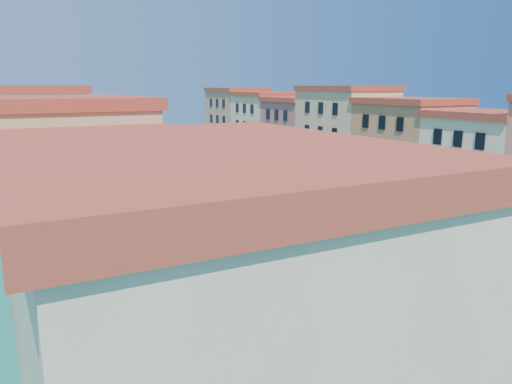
% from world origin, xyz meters
% --- Properties ---
extents(left_bank_palazzos, '(12.80, 128.40, 21.00)m').
position_xyz_m(left_bank_palazzos, '(-26.00, 64.68, 9.71)').
color(left_bank_palazzos, tan).
rests_on(left_bank_palazzos, ground).
extents(right_bank_palazzos, '(12.80, 128.40, 21.00)m').
position_xyz_m(right_bank_palazzos, '(30.00, 65.00, 9.75)').
color(right_bank_palazzos, '#A93C37').
rests_on(right_bank_palazzos, ground).
extents(quay, '(4.00, 140.00, 1.00)m').
position_xyz_m(quay, '(22.00, 65.00, 0.50)').
color(quay, '#A59885').
rests_on(quay, ground).
extents(mooring_poles_right, '(1.44, 54.24, 3.20)m').
position_xyz_m(mooring_poles_right, '(19.10, 28.80, 1.30)').
color(mooring_poles_right, '#4F341B').
rests_on(mooring_poles_right, ground).
extents(vaporetto_near, '(12.66, 21.95, 3.22)m').
position_xyz_m(vaporetto_near, '(-14.00, 24.29, 1.45)').
color(vaporetto_near, silver).
rests_on(vaporetto_near, ground).
extents(vaporetto_far, '(12.33, 22.03, 3.23)m').
position_xyz_m(vaporetto_far, '(1.34, 74.78, 1.45)').
color(vaporetto_far, silver).
rests_on(vaporetto_far, ground).
extents(gondola_fore, '(3.66, 11.52, 2.33)m').
position_xyz_m(gondola_fore, '(3.42, 34.93, 0.39)').
color(gondola_fore, black).
rests_on(gondola_fore, ground).
extents(gondola_right, '(7.34, 11.22, 2.51)m').
position_xyz_m(gondola_right, '(9.32, 24.57, 0.48)').
color(gondola_right, black).
rests_on(gondola_right, ground).
extents(gondola_far, '(3.57, 10.29, 1.48)m').
position_xyz_m(gondola_far, '(8.76, 56.32, 0.30)').
color(gondola_far, black).
rests_on(gondola_far, ground).
extents(motorboat_mid, '(3.22, 7.64, 1.53)m').
position_xyz_m(motorboat_mid, '(3.42, 50.90, 0.60)').
color(motorboat_mid, white).
rests_on(motorboat_mid, ground).
extents(motorboat_far, '(5.05, 7.71, 1.53)m').
position_xyz_m(motorboat_far, '(8.60, 76.73, 0.60)').
color(motorboat_far, white).
rests_on(motorboat_far, ground).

